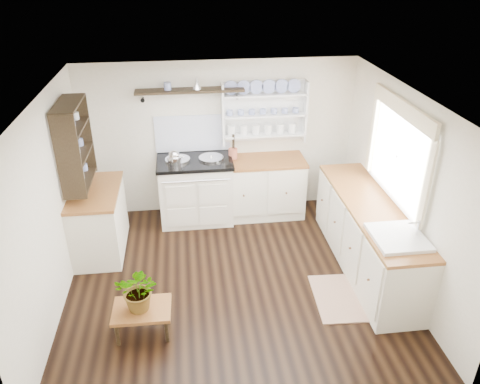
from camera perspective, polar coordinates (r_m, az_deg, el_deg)
name	(u,v)px	position (r m, az deg, el deg)	size (l,w,h in m)	color
floor	(234,280)	(5.91, -0.74, -10.69)	(4.00, 3.80, 0.01)	black
wall_back	(219,138)	(6.99, -2.55, 6.56)	(4.00, 0.02, 2.30)	beige
wall_right	(402,189)	(5.81, 19.19, 0.37)	(0.02, 3.80, 2.30)	beige
wall_left	(50,210)	(5.46, -22.19, -2.01)	(0.02, 3.80, 2.30)	beige
ceiling	(233,99)	(4.83, -0.91, 11.24)	(4.00, 3.80, 0.01)	white
window	(398,151)	(5.74, 18.75, 4.70)	(0.08, 1.55, 1.22)	white
aga_cooker	(196,189)	(6.94, -5.40, 0.34)	(1.08, 0.75, 1.00)	silver
back_cabinets	(261,186)	(7.07, 2.62, 0.68)	(1.27, 0.63, 0.90)	silver
right_cabinets	(367,235)	(6.10, 15.26, -5.12)	(0.62, 2.43, 0.90)	silver
belfast_sink	(397,246)	(5.35, 18.54, -6.31)	(0.55, 0.60, 0.45)	white
left_cabinets	(99,220)	(6.48, -16.82, -3.28)	(0.62, 1.13, 0.90)	silver
plate_rack	(263,111)	(6.90, 2.87, 9.83)	(1.20, 0.22, 0.90)	white
high_shelf	(190,91)	(6.62, -6.13, 12.13)	(1.50, 0.29, 0.16)	black
left_shelving	(74,144)	(6.05, -19.53, 5.57)	(0.28, 0.80, 1.05)	black
kettle	(174,159)	(6.60, -8.00, 4.03)	(0.19, 0.19, 0.24)	silver
utensil_crock	(233,154)	(6.86, -0.86, 4.71)	(0.13, 0.13, 0.15)	#A8553D
center_table	(142,311)	(5.16, -11.85, -14.07)	(0.61, 0.44, 0.33)	brown
potted_plant	(139,290)	(4.97, -12.18, -11.58)	(0.44, 0.38, 0.49)	#3F7233
floor_rug	(338,298)	(5.76, 11.86, -12.50)	(0.55, 0.85, 0.02)	#87634E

